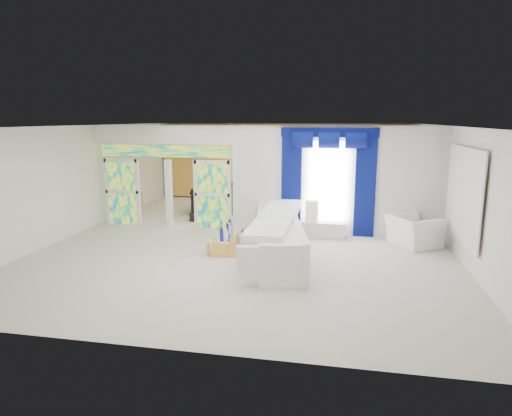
% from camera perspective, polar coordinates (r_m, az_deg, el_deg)
% --- Properties ---
extents(floor, '(12.00, 12.00, 0.00)m').
position_cam_1_polar(floor, '(12.10, -0.31, -3.97)').
color(floor, '#B7AF9E').
rests_on(floor, ground).
extents(dividing_wall, '(5.70, 0.18, 3.00)m').
position_cam_1_polar(dividing_wall, '(12.56, 10.28, 3.41)').
color(dividing_wall, white).
rests_on(dividing_wall, ground).
extents(dividing_header, '(4.30, 0.18, 0.55)m').
position_cam_1_polar(dividing_header, '(13.47, -11.58, 9.12)').
color(dividing_header, white).
rests_on(dividing_header, dividing_wall).
extents(stained_panel_left, '(0.95, 0.04, 2.00)m').
position_cam_1_polar(stained_panel_left, '(14.24, -16.61, 2.00)').
color(stained_panel_left, '#994C3F').
rests_on(stained_panel_left, ground).
extents(stained_panel_right, '(0.95, 0.04, 2.00)m').
position_cam_1_polar(stained_panel_right, '(13.17, -5.54, 1.70)').
color(stained_panel_right, '#994C3F').
rests_on(stained_panel_right, ground).
extents(stained_transom, '(4.00, 0.05, 0.35)m').
position_cam_1_polar(stained_transom, '(13.50, -11.50, 7.10)').
color(stained_transom, '#994C3F').
rests_on(stained_transom, dividing_header).
extents(window_pane, '(1.00, 0.02, 2.30)m').
position_cam_1_polar(window_pane, '(12.47, 9.12, 3.16)').
color(window_pane, white).
rests_on(window_pane, dividing_wall).
extents(blue_drape_left, '(0.55, 0.10, 2.80)m').
position_cam_1_polar(blue_drape_left, '(12.52, 4.52, 3.07)').
color(blue_drape_left, '#060346').
rests_on(blue_drape_left, ground).
extents(blue_drape_right, '(0.55, 0.10, 2.80)m').
position_cam_1_polar(blue_drape_right, '(12.46, 13.71, 2.74)').
color(blue_drape_right, '#060346').
rests_on(blue_drape_right, ground).
extents(blue_pelmet, '(2.60, 0.12, 0.25)m').
position_cam_1_polar(blue_pelmet, '(12.32, 9.31, 9.46)').
color(blue_pelmet, '#060346').
rests_on(blue_pelmet, dividing_wall).
extents(wall_mirror, '(0.04, 2.70, 1.90)m').
position_cam_1_polar(wall_mirror, '(10.89, 24.94, 1.61)').
color(wall_mirror, white).
rests_on(wall_mirror, ground).
extents(gold_curtains, '(9.70, 0.12, 2.90)m').
position_cam_1_polar(gold_curtains, '(17.58, 3.50, 5.78)').
color(gold_curtains, gold).
rests_on(gold_curtains, ground).
extents(white_sofa, '(1.83, 4.58, 0.85)m').
position_cam_1_polar(white_sofa, '(10.68, 2.80, -3.68)').
color(white_sofa, white).
rests_on(white_sofa, ground).
extents(coffee_table, '(0.87, 1.73, 0.37)m').
position_cam_1_polar(coffee_table, '(11.29, -3.81, -4.14)').
color(coffee_table, gold).
rests_on(coffee_table, ground).
extents(console_table, '(1.26, 0.44, 0.42)m').
position_cam_1_polar(console_table, '(12.41, 8.44, -2.70)').
color(console_table, silver).
rests_on(console_table, ground).
extents(table_lamp, '(0.36, 0.36, 0.58)m').
position_cam_1_polar(table_lamp, '(12.32, 7.11, -0.40)').
color(table_lamp, white).
rests_on(table_lamp, console_table).
extents(armchair, '(1.51, 1.56, 0.78)m').
position_cam_1_polar(armchair, '(12.05, 19.32, -2.76)').
color(armchair, white).
rests_on(armchair, ground).
extents(grand_piano, '(1.39, 1.80, 0.89)m').
position_cam_1_polar(grand_piano, '(15.71, -4.97, 1.21)').
color(grand_piano, black).
rests_on(grand_piano, ground).
extents(piano_bench, '(0.82, 0.34, 0.27)m').
position_cam_1_polar(piano_bench, '(14.27, -6.72, -1.12)').
color(piano_bench, black).
rests_on(piano_bench, ground).
extents(tv_console, '(0.61, 0.57, 0.79)m').
position_cam_1_polar(tv_console, '(15.32, -15.47, 0.39)').
color(tv_console, tan).
rests_on(tv_console, ground).
extents(chandelier, '(0.60, 0.60, 0.60)m').
position_cam_1_polar(chandelier, '(15.55, -6.25, 9.26)').
color(chandelier, gold).
rests_on(chandelier, ceiling).
extents(decanters, '(0.23, 1.23, 0.25)m').
position_cam_1_polar(decanters, '(11.19, -3.79, -2.80)').
color(decanters, navy).
rests_on(decanters, coffee_table).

